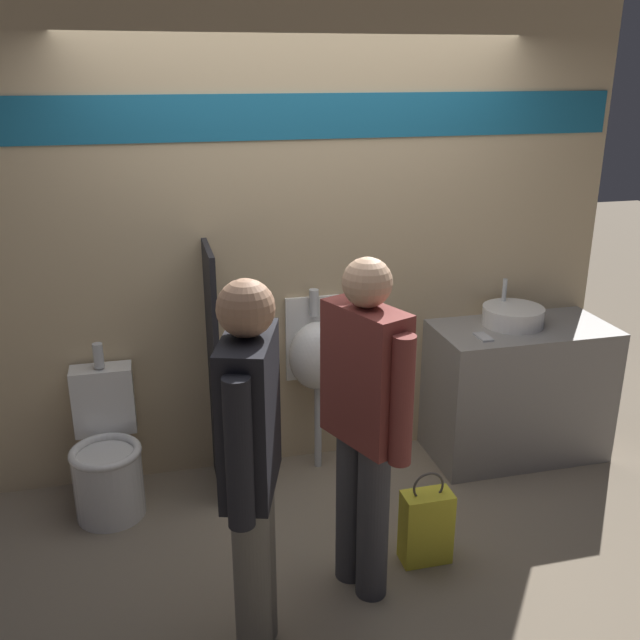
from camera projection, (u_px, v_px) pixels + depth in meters
ground_plane at (327, 505)px, 4.02m from camera, size 16.00×16.00×0.00m
display_wall at (302, 245)px, 4.11m from camera, size 3.78×0.07×2.70m
sink_counter at (517, 391)px, 4.44m from camera, size 1.08×0.55×0.85m
sink_basin at (513, 316)px, 4.32m from camera, size 0.37×0.37×0.25m
cell_phone at (483, 337)px, 4.12m from camera, size 0.07×0.14×0.01m
divider_near_counter at (214, 374)px, 3.96m from camera, size 0.03×0.45×1.44m
urinal_near_counter at (317, 355)px, 4.19m from camera, size 0.35×0.28×1.11m
toilet at (107, 458)px, 3.90m from camera, size 0.38×0.55×0.91m
person_in_vest at (251, 462)px, 2.74m from camera, size 0.30×0.55×1.63m
person_with_lanyard at (364, 417)px, 3.11m from camera, size 0.32×0.53×1.61m
shopping_bag at (426, 526)px, 3.51m from camera, size 0.25×0.14×0.50m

